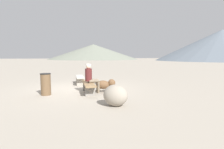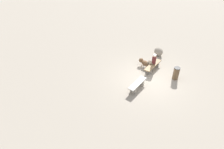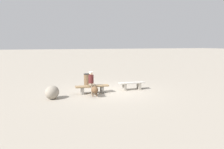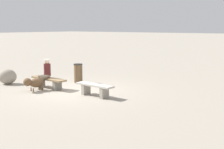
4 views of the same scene
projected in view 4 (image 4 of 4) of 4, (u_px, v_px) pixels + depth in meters
The scene contains 7 objects.
ground at pixel (72, 91), 11.88m from camera, with size 210.00×210.00×0.06m, color #9E9384.
bench_left at pixel (95, 88), 10.87m from camera, with size 1.63×0.47×0.46m.
bench_right at pixel (49, 81), 12.27m from camera, with size 1.88×0.50×0.45m.
seated_person at pixel (46, 72), 12.16m from camera, with size 0.34×0.61×1.25m.
dog at pixel (34, 83), 11.72m from camera, with size 0.49×0.93×0.57m.
trash_bin at pixel (78, 73), 13.54m from camera, with size 0.42×0.42×0.88m.
boulder at pixel (8, 77), 13.18m from camera, with size 0.65×0.79×0.68m, color gray.
Camera 4 is at (-8.34, 8.24, 2.59)m, focal length 46.50 mm.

